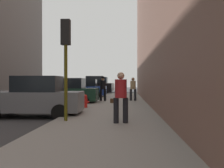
# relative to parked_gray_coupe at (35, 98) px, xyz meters

# --- Properties ---
(sidewalk) EXTENTS (4.00, 40.00, 0.15)m
(sidewalk) POSITION_rel_parked_gray_coupe_xyz_m (3.35, 0.33, -0.77)
(sidewalk) COLOR gray
(sidewalk) RESTS_ON ground_plane
(parked_gray_coupe) EXTENTS (4.24, 2.13, 1.79)m
(parked_gray_coupe) POSITION_rel_parked_gray_coupe_xyz_m (0.00, 0.00, 0.00)
(parked_gray_coupe) COLOR slate
(parked_gray_coupe) RESTS_ON ground_plane
(parked_dark_green_sedan) EXTENTS (4.24, 2.13, 1.79)m
(parked_dark_green_sedan) POSITION_rel_parked_gray_coupe_xyz_m (0.00, 6.15, 0.00)
(parked_dark_green_sedan) COLOR #193828
(parked_dark_green_sedan) RESTS_ON ground_plane
(parked_blue_sedan) EXTENTS (4.25, 2.15, 1.79)m
(parked_blue_sedan) POSITION_rel_parked_gray_coupe_xyz_m (-0.00, 13.23, 0.00)
(parked_blue_sedan) COLOR navy
(parked_blue_sedan) RESTS_ON ground_plane
(parked_black_suv) EXTENTS (4.61, 2.08, 2.25)m
(parked_black_suv) POSITION_rel_parked_gray_coupe_xyz_m (-0.00, 19.78, 0.18)
(parked_black_suv) COLOR black
(parked_black_suv) RESTS_ON ground_plane
(parked_white_van) EXTENTS (4.66, 2.18, 2.25)m
(parked_white_van) POSITION_rel_parked_gray_coupe_xyz_m (-0.00, 25.93, 0.18)
(parked_white_van) COLOR silver
(parked_white_van) RESTS_ON ground_plane
(fire_hydrant) EXTENTS (0.42, 0.22, 0.70)m
(fire_hydrant) POSITION_rel_parked_gray_coupe_xyz_m (1.80, 2.59, -0.35)
(fire_hydrant) COLOR red
(fire_hydrant) RESTS_ON sidewalk
(traffic_light) EXTENTS (0.32, 0.32, 3.60)m
(traffic_light) POSITION_rel_parked_gray_coupe_xyz_m (1.85, -1.93, 1.91)
(traffic_light) COLOR #514C0F
(traffic_light) RESTS_ON sidewalk
(pedestrian_with_fedora) EXTENTS (0.53, 0.48, 1.78)m
(pedestrian_with_fedora) POSITION_rel_parked_gray_coupe_xyz_m (2.30, 7.40, 0.29)
(pedestrian_with_fedora) COLOR black
(pedestrian_with_fedora) RESTS_ON sidewalk
(pedestrian_in_tan_coat) EXTENTS (0.50, 0.41, 1.71)m
(pedestrian_in_tan_coat) POSITION_rel_parked_gray_coupe_xyz_m (4.50, 7.84, 0.26)
(pedestrian_in_tan_coat) COLOR black
(pedestrian_in_tan_coat) RESTS_ON sidewalk
(pedestrian_in_red_jacket) EXTENTS (0.53, 0.47, 1.71)m
(pedestrian_in_red_jacket) POSITION_rel_parked_gray_coupe_xyz_m (3.82, -2.31, 0.26)
(pedestrian_in_red_jacket) COLOR black
(pedestrian_in_red_jacket) RESTS_ON sidewalk
(duffel_bag) EXTENTS (0.32, 0.44, 0.28)m
(duffel_bag) POSITION_rel_parked_gray_coupe_xyz_m (3.10, 5.82, -0.56)
(duffel_bag) COLOR #472D19
(duffel_bag) RESTS_ON sidewalk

